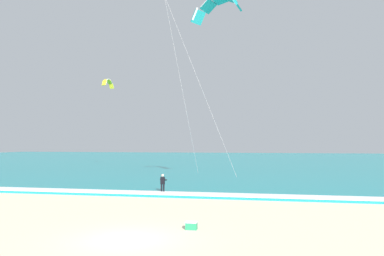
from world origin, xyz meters
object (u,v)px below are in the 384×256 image
object	(u,v)px
kite_distant	(108,82)
kite_primary	(217,5)
surfboard	(163,194)
cooler_box	(191,225)
kitesurfer	(163,183)

from	to	relation	value
kite_distant	kite_primary	bearing A→B (deg)	-45.38
surfboard	kite_primary	size ratio (longest dim) A/B	0.08
kite_primary	cooler_box	size ratio (longest dim) A/B	30.35
surfboard	cooler_box	xyz separation A→B (m)	(4.81, -11.87, 0.18)
surfboard	kitesurfer	size ratio (longest dim) A/B	0.85
kite_primary	cooler_box	distance (m)	24.59
surfboard	kite_distant	size ratio (longest dim) A/B	0.37
surfboard	kitesurfer	distance (m)	0.91
kitesurfer	cooler_box	bearing A→B (deg)	-68.00
kitesurfer	kite_primary	size ratio (longest dim) A/B	0.10
kitesurfer	kite_distant	world-z (taller)	kite_distant
kite_primary	kite_distant	distance (m)	29.74
cooler_box	surfboard	bearing A→B (deg)	112.03
surfboard	kite_primary	bearing A→B (deg)	52.87
kitesurfer	cooler_box	distance (m)	12.85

